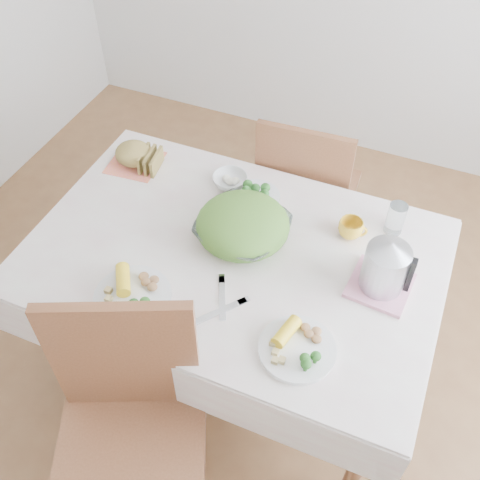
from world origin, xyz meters
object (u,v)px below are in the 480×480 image
at_px(salad_bowl, 243,230).
at_px(yellow_mug, 351,229).
at_px(dinner_plate_left, 133,297).
at_px(dining_table, 234,314).
at_px(chair_far, 308,192).
at_px(electric_kettle, 386,264).
at_px(dinner_plate_right, 297,349).
at_px(chair_near, 132,468).

xyz_separation_m(salad_bowl, yellow_mug, (0.37, 0.16, -0.00)).
height_order(dinner_plate_left, yellow_mug, yellow_mug).
bearing_deg(salad_bowl, dining_table, -91.50).
xyz_separation_m(chair_far, electric_kettle, (0.46, -0.69, 0.42)).
bearing_deg(yellow_mug, dinner_plate_right, -91.96).
bearing_deg(dinner_plate_left, dining_table, 54.63).
height_order(chair_near, dinner_plate_left, chair_near).
height_order(chair_near, dinner_plate_right, chair_near).
xyz_separation_m(dining_table, dinner_plate_left, (-0.23, -0.33, 0.40)).
bearing_deg(dinner_plate_right, electric_kettle, 62.97).
bearing_deg(electric_kettle, salad_bowl, 174.38).
distance_m(dinner_plate_left, dinner_plate_right, 0.58).
bearing_deg(salad_bowl, dinner_plate_right, -48.13).
xyz_separation_m(chair_far, salad_bowl, (-0.07, -0.65, 0.34)).
height_order(dining_table, dinner_plate_left, dinner_plate_left).
height_order(chair_near, yellow_mug, chair_near).
relative_size(dining_table, yellow_mug, 14.96).
distance_m(chair_near, dinner_plate_left, 0.56).
bearing_deg(dining_table, chair_far, 84.22).
relative_size(dining_table, salad_bowl, 4.27).
distance_m(chair_near, yellow_mug, 1.13).
xyz_separation_m(chair_near, electric_kettle, (0.57, 0.80, 0.42)).
height_order(dining_table, yellow_mug, yellow_mug).
bearing_deg(electric_kettle, dining_table, -176.23).
xyz_separation_m(salad_bowl, electric_kettle, (0.53, -0.03, 0.08)).
height_order(dining_table, chair_far, chair_far).
xyz_separation_m(chair_near, salad_bowl, (0.04, 0.83, 0.34)).
bearing_deg(chair_far, dining_table, 81.13).
relative_size(dining_table, dinner_plate_right, 5.62).
bearing_deg(dinner_plate_left, dinner_plate_right, 2.27).
distance_m(dining_table, yellow_mug, 0.62).
relative_size(dining_table, dinner_plate_left, 5.27).
distance_m(chair_near, chair_far, 1.49).
bearing_deg(dining_table, salad_bowl, 88.50).
xyz_separation_m(chair_near, chair_far, (0.11, 1.49, 0.00)).
xyz_separation_m(dining_table, chair_far, (0.08, 0.74, 0.09)).
bearing_deg(dinner_plate_right, dining_table, 139.32).
height_order(dining_table, electric_kettle, electric_kettle).
height_order(salad_bowl, dinner_plate_right, salad_bowl).
xyz_separation_m(salad_bowl, dinner_plate_left, (-0.23, -0.41, -0.03)).
bearing_deg(dinner_plate_right, dinner_plate_left, -177.73).
bearing_deg(dining_table, electric_kettle, 5.74).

